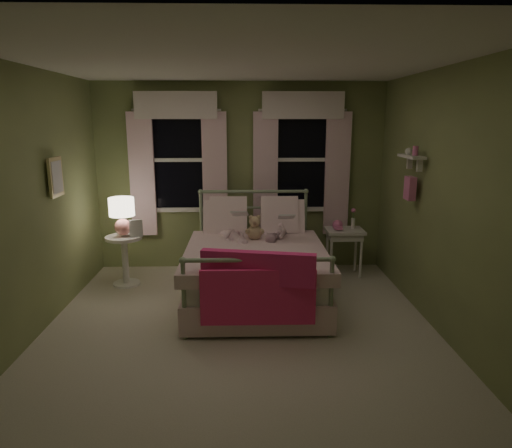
{
  "coord_description": "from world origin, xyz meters",
  "views": [
    {
      "loc": [
        0.05,
        -4.28,
        2.1
      ],
      "look_at": [
        0.18,
        0.49,
        1.0
      ],
      "focal_mm": 32.0,
      "sensor_mm": 36.0,
      "label": 1
    }
  ],
  "objects_px": {
    "child_left": "(232,212)",
    "table_lamp": "(122,213)",
    "bed": "(255,268)",
    "teddy_bear": "(255,229)",
    "child_right": "(277,216)",
    "nightstand_left": "(125,254)",
    "nightstand_right": "(344,236)"
  },
  "relations": [
    {
      "from": "child_left",
      "to": "table_lamp",
      "type": "relative_size",
      "value": 1.72
    },
    {
      "from": "bed",
      "to": "teddy_bear",
      "type": "xyz_separation_m",
      "value": [
        0.0,
        0.26,
        0.41
      ]
    },
    {
      "from": "child_right",
      "to": "bed",
      "type": "bearing_deg",
      "value": 76.88
    },
    {
      "from": "nightstand_left",
      "to": "nightstand_right",
      "type": "bearing_deg",
      "value": 5.8
    },
    {
      "from": "bed",
      "to": "child_right",
      "type": "height_order",
      "value": "child_right"
    },
    {
      "from": "bed",
      "to": "teddy_bear",
      "type": "height_order",
      "value": "bed"
    },
    {
      "from": "child_right",
      "to": "teddy_bear",
      "type": "distance_m",
      "value": 0.35
    },
    {
      "from": "bed",
      "to": "teddy_bear",
      "type": "relative_size",
      "value": 6.49
    },
    {
      "from": "child_right",
      "to": "table_lamp",
      "type": "distance_m",
      "value": 1.94
    },
    {
      "from": "child_right",
      "to": "teddy_bear",
      "type": "xyz_separation_m",
      "value": [
        -0.28,
        -0.16,
        -0.13
      ]
    },
    {
      "from": "table_lamp",
      "to": "nightstand_right",
      "type": "xyz_separation_m",
      "value": [
        2.89,
        0.29,
        -0.4
      ]
    },
    {
      "from": "child_left",
      "to": "child_right",
      "type": "distance_m",
      "value": 0.56
    },
    {
      "from": "child_left",
      "to": "table_lamp",
      "type": "height_order",
      "value": "child_left"
    },
    {
      "from": "teddy_bear",
      "to": "nightstand_left",
      "type": "relative_size",
      "value": 0.48
    },
    {
      "from": "child_right",
      "to": "nightstand_left",
      "type": "xyz_separation_m",
      "value": [
        -1.94,
        0.1,
        -0.5
      ]
    },
    {
      "from": "nightstand_right",
      "to": "nightstand_left",
      "type": "bearing_deg",
      "value": -174.2
    },
    {
      "from": "bed",
      "to": "table_lamp",
      "type": "distance_m",
      "value": 1.83
    },
    {
      "from": "child_right",
      "to": "nightstand_right",
      "type": "relative_size",
      "value": 1.1
    },
    {
      "from": "bed",
      "to": "nightstand_right",
      "type": "bearing_deg",
      "value": 33.58
    },
    {
      "from": "table_lamp",
      "to": "child_right",
      "type": "bearing_deg",
      "value": -2.99
    },
    {
      "from": "nightstand_left",
      "to": "table_lamp",
      "type": "bearing_deg",
      "value": 180.0
    },
    {
      "from": "teddy_bear",
      "to": "child_right",
      "type": "bearing_deg",
      "value": 29.5
    },
    {
      "from": "bed",
      "to": "child_left",
      "type": "relative_size",
      "value": 2.47
    },
    {
      "from": "child_left",
      "to": "teddy_bear",
      "type": "height_order",
      "value": "child_left"
    },
    {
      "from": "child_right",
      "to": "nightstand_right",
      "type": "distance_m",
      "value": 1.09
    },
    {
      "from": "teddy_bear",
      "to": "table_lamp",
      "type": "xyz_separation_m",
      "value": [
        -1.66,
        0.26,
        0.16
      ]
    },
    {
      "from": "child_left",
      "to": "nightstand_left",
      "type": "xyz_separation_m",
      "value": [
        -1.38,
        0.1,
        -0.56
      ]
    },
    {
      "from": "bed",
      "to": "nightstand_left",
      "type": "distance_m",
      "value": 1.74
    },
    {
      "from": "nightstand_left",
      "to": "table_lamp",
      "type": "relative_size",
      "value": 1.36
    },
    {
      "from": "child_left",
      "to": "table_lamp",
      "type": "bearing_deg",
      "value": -25.09
    },
    {
      "from": "child_left",
      "to": "child_right",
      "type": "bearing_deg",
      "value": 159.11
    },
    {
      "from": "teddy_bear",
      "to": "table_lamp",
      "type": "relative_size",
      "value": 0.65
    }
  ]
}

